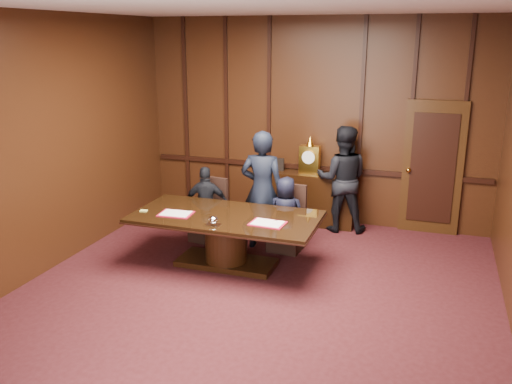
% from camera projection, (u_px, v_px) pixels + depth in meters
% --- Properties ---
extents(room, '(7.00, 7.04, 3.50)m').
position_uv_depth(room, '(254.00, 167.00, 6.20)').
color(room, black).
rests_on(room, ground).
extents(sideboard, '(1.60, 0.45, 1.54)m').
position_uv_depth(sideboard, '(309.00, 196.00, 9.41)').
color(sideboard, black).
rests_on(sideboard, ground).
extents(conference_table, '(2.62, 1.32, 0.76)m').
position_uv_depth(conference_table, '(226.00, 232.00, 7.65)').
color(conference_table, black).
rests_on(conference_table, ground).
extents(folder_left, '(0.48, 0.36, 0.02)m').
position_uv_depth(folder_left, '(176.00, 214.00, 7.61)').
color(folder_left, '#B7102E').
rests_on(folder_left, conference_table).
extents(folder_right, '(0.48, 0.36, 0.02)m').
position_uv_depth(folder_right, '(268.00, 223.00, 7.22)').
color(folder_right, '#B7102E').
rests_on(folder_right, conference_table).
extents(inkstand, '(0.20, 0.14, 0.12)m').
position_uv_depth(inkstand, '(213.00, 221.00, 7.16)').
color(inkstand, white).
rests_on(inkstand, conference_table).
extents(notepad, '(0.11, 0.08, 0.01)m').
position_uv_depth(notepad, '(144.00, 211.00, 7.74)').
color(notepad, '#D2D066').
rests_on(notepad, conference_table).
extents(chair_left, '(0.55, 0.55, 0.99)m').
position_uv_depth(chair_left, '(209.00, 222.00, 8.71)').
color(chair_left, black).
rests_on(chair_left, ground).
extents(chair_right, '(0.52, 0.52, 0.99)m').
position_uv_depth(chair_right, '(287.00, 231.00, 8.31)').
color(chair_right, black).
rests_on(chair_right, ground).
extents(signatory_left, '(0.77, 0.49, 1.22)m').
position_uv_depth(signatory_left, '(206.00, 204.00, 8.55)').
color(signatory_left, black).
rests_on(signatory_left, ground).
extents(signatory_right, '(0.61, 0.44, 1.16)m').
position_uv_depth(signatory_right, '(286.00, 215.00, 8.16)').
color(signatory_right, black).
rests_on(signatory_right, ground).
extents(witness_left, '(0.70, 0.48, 1.84)m').
position_uv_depth(witness_left, '(262.00, 190.00, 8.21)').
color(witness_left, black).
rests_on(witness_left, ground).
extents(witness_right, '(0.96, 0.80, 1.78)m').
position_uv_depth(witness_right, '(342.00, 179.00, 8.97)').
color(witness_right, black).
rests_on(witness_right, ground).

